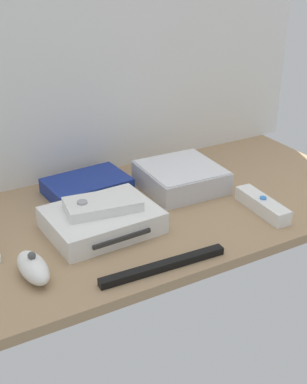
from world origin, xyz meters
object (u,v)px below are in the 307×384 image
Objects in this scene: remote_classic_pad at (102,204)px; mini_computer at (181,177)px; game_console at (102,220)px; network_router at (87,186)px; remote_nunchuk at (33,267)px; sensor_bar at (163,266)px; remote_wand at (262,205)px.

mini_computer is at bearing 27.77° from remote_classic_pad.
game_console is 1.23× the size of mini_computer.
remote_classic_pad is at bearing -105.62° from network_router.
remote_nunchuk is (-40.52, -17.55, -0.60)cm from mini_computer.
remote_classic_pad reaches higher than remote_nunchuk.
network_router is at bearing 86.29° from remote_classic_pad.
game_console is 25.26cm from mini_computer.
network_router is at bearing 48.14° from remote_nunchuk.
game_console is 3.26cm from remote_classic_pad.
mini_computer is at bearing 20.46° from remote_nunchuk.
network_router is (3.89, 16.77, -0.50)cm from game_console.
sensor_bar is at bearing -94.09° from network_router.
remote_classic_pad is at bearing 25.38° from remote_nunchuk.
remote_classic_pad reaches higher than remote_wand.
game_console is at bearing 166.73° from remote_wand.
sensor_bar is (3.20, -18.04, -4.71)cm from remote_classic_pad.
remote_wand is at bearing -64.49° from mini_computer.
mini_computer is (23.72, 8.68, 0.44)cm from game_console.
sensor_bar is at bearing -71.68° from remote_classic_pad.
network_router is 1.22× the size of remote_classic_pad.
network_router is (-19.83, 8.09, -0.94)cm from mini_computer.
remote_nunchuk is (-16.80, -8.87, -0.16)cm from game_console.
mini_computer is 21.44cm from network_router.
game_console is 0.90× the size of sensor_bar.
remote_nunchuk is at bearing -143.42° from remote_classic_pad.
sensor_bar is at bearing -127.37° from mini_computer.
mini_computer is 1.72× the size of remote_nunchuk.
network_router is at bearing 157.80° from mini_computer.
remote_wand is (28.55, -26.36, -0.19)cm from network_router.
remote_nunchuk is 0.43× the size of sensor_bar.
remote_classic_pad is at bearing 102.56° from sensor_bar.
mini_computer is 44.16cm from remote_nunchuk.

